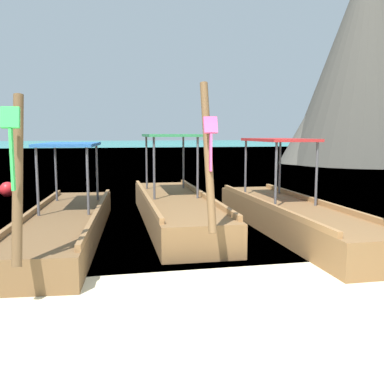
# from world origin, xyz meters

# --- Properties ---
(ground) EXTENTS (120.00, 120.00, 0.00)m
(ground) POSITION_xyz_m (0.00, 0.00, 0.00)
(ground) COLOR beige
(sea_water) EXTENTS (120.00, 120.00, 0.00)m
(sea_water) POSITION_xyz_m (0.00, 61.82, 0.00)
(sea_water) COLOR teal
(sea_water) RESTS_ON ground
(longtail_boat_green_ribbon) EXTENTS (1.92, 6.72, 2.50)m
(longtail_boat_green_ribbon) POSITION_xyz_m (-2.40, 4.31, 0.31)
(longtail_boat_green_ribbon) COLOR brown
(longtail_boat_green_ribbon) RESTS_ON ground
(longtail_boat_pink_ribbon) EXTENTS (1.55, 6.87, 2.81)m
(longtail_boat_pink_ribbon) POSITION_xyz_m (-0.07, 5.29, 0.36)
(longtail_boat_pink_ribbon) COLOR brown
(longtail_boat_pink_ribbon) RESTS_ON ground
(longtail_boat_red_ribbon) EXTENTS (1.32, 6.64, 2.52)m
(longtail_boat_red_ribbon) POSITION_xyz_m (2.12, 3.89, 0.35)
(longtail_boat_red_ribbon) COLOR brown
(longtail_boat_red_ribbon) RESTS_ON ground
(karst_rock) EXTENTS (10.43, 10.02, 14.24)m
(karst_rock) POSITION_xyz_m (15.58, 22.36, 6.79)
(karst_rock) COLOR #47443D
(karst_rock) RESTS_ON ground
(mooring_buoy_near) EXTENTS (0.49, 0.49, 0.49)m
(mooring_buoy_near) POSITION_xyz_m (-4.57, 10.53, 0.25)
(mooring_buoy_near) COLOR red
(mooring_buoy_near) RESTS_ON sea_water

